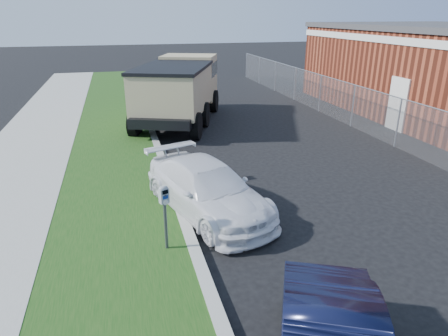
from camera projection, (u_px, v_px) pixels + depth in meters
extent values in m
plane|color=black|center=(289.00, 214.00, 9.87)|extent=(120.00, 120.00, 0.00)
cube|color=gray|center=(173.00, 191.00, 11.02)|extent=(0.25, 50.00, 0.15)
cube|color=#143E11|center=(113.00, 197.00, 10.64)|extent=(3.00, 50.00, 0.13)
plane|color=slate|center=(353.00, 106.00, 17.30)|extent=(0.00, 30.00, 30.00)
cylinder|color=#91969E|center=(355.00, 85.00, 16.97)|extent=(0.04, 30.00, 0.04)
cylinder|color=#91969E|center=(398.00, 123.00, 14.59)|extent=(0.06, 0.06, 1.80)
cylinder|color=#91969E|center=(353.00, 106.00, 17.30)|extent=(0.06, 0.06, 1.80)
cylinder|color=#91969E|center=(320.00, 93.00, 20.00)|extent=(0.06, 0.06, 1.80)
cylinder|color=#91969E|center=(295.00, 84.00, 22.70)|extent=(0.06, 0.06, 1.80)
cylinder|color=#91969E|center=(275.00, 76.00, 25.40)|extent=(0.06, 0.06, 1.80)
cylinder|color=#91969E|center=(259.00, 70.00, 28.10)|extent=(0.06, 0.06, 1.80)
cylinder|color=#91969E|center=(246.00, 65.00, 30.81)|extent=(0.06, 0.06, 1.80)
cube|color=silver|center=(377.00, 39.00, 17.58)|extent=(0.06, 14.00, 0.30)
cube|color=silver|center=(397.00, 104.00, 16.67)|extent=(0.08, 1.10, 2.20)
cylinder|color=#3F4247|center=(166.00, 226.00, 8.05)|extent=(0.08, 0.08, 1.01)
cube|color=gray|center=(164.00, 196.00, 7.80)|extent=(0.21, 0.18, 0.30)
ellipsoid|color=gray|center=(164.00, 189.00, 7.75)|extent=(0.22, 0.19, 0.12)
cube|color=black|center=(165.00, 192.00, 7.72)|extent=(0.12, 0.05, 0.08)
cube|color=navy|center=(165.00, 197.00, 7.76)|extent=(0.11, 0.04, 0.07)
cylinder|color=silver|center=(166.00, 202.00, 7.80)|extent=(0.11, 0.04, 0.11)
cube|color=#3F4247|center=(165.00, 196.00, 7.75)|extent=(0.04, 0.02, 0.05)
imported|color=white|center=(206.00, 188.00, 9.85)|extent=(3.00, 4.64, 1.25)
cube|color=black|center=(179.00, 106.00, 17.92)|extent=(4.76, 7.27, 0.38)
cube|color=tan|center=(189.00, 77.00, 19.89)|extent=(3.07, 2.74, 2.15)
cube|color=black|center=(189.00, 69.00, 19.74)|extent=(3.10, 2.77, 0.65)
cube|color=tan|center=(174.00, 89.00, 16.81)|extent=(4.08, 5.15, 1.72)
cube|color=black|center=(173.00, 68.00, 16.48)|extent=(4.22, 5.29, 0.13)
cube|color=black|center=(194.00, 93.00, 21.19)|extent=(2.46, 1.11, 0.32)
cylinder|color=black|center=(166.00, 100.00, 20.34)|extent=(0.72, 1.13, 1.08)
cylinder|color=black|center=(214.00, 101.00, 20.06)|extent=(0.72, 1.13, 1.08)
cylinder|color=black|center=(149.00, 113.00, 17.65)|extent=(0.72, 1.13, 1.08)
cylinder|color=black|center=(204.00, 114.00, 17.38)|extent=(0.72, 1.13, 1.08)
cylinder|color=black|center=(135.00, 124.00, 15.86)|extent=(0.72, 1.13, 1.08)
cylinder|color=black|center=(196.00, 126.00, 15.58)|extent=(0.72, 1.13, 1.08)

